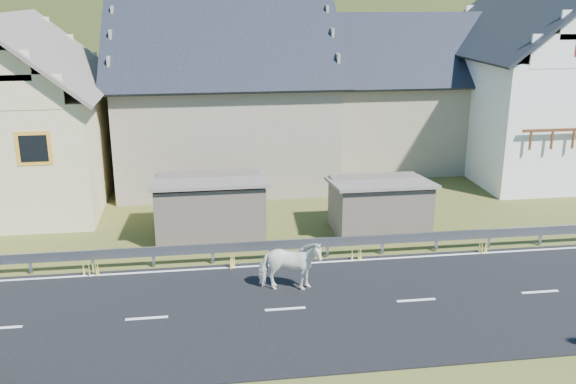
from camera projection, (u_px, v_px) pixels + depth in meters
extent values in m
plane|color=#383F1A|center=(285.00, 310.00, 18.85)|extent=(160.00, 160.00, 0.00)
cube|color=black|center=(285.00, 310.00, 18.84)|extent=(60.00, 7.00, 0.04)
cube|color=silver|center=(285.00, 309.00, 18.84)|extent=(60.00, 6.60, 0.01)
cube|color=#93969B|center=(271.00, 245.00, 22.16)|extent=(28.00, 0.08, 0.34)
cube|color=#93969B|center=(30.00, 264.00, 21.17)|extent=(0.10, 0.06, 0.70)
cube|color=#93969B|center=(93.00, 261.00, 21.44)|extent=(0.10, 0.06, 0.70)
cube|color=#93969B|center=(154.00, 258.00, 21.71)|extent=(0.10, 0.06, 0.70)
cube|color=#93969B|center=(213.00, 254.00, 21.98)|extent=(0.10, 0.06, 0.70)
cube|color=#93969B|center=(271.00, 251.00, 22.24)|extent=(0.10, 0.06, 0.70)
cube|color=#93969B|center=(327.00, 248.00, 22.51)|extent=(0.10, 0.06, 0.70)
cube|color=#93969B|center=(382.00, 245.00, 22.78)|extent=(0.10, 0.06, 0.70)
cube|color=#93969B|center=(436.00, 242.00, 23.05)|extent=(0.10, 0.06, 0.70)
cube|color=#93969B|center=(489.00, 239.00, 23.32)|extent=(0.10, 0.06, 0.70)
cube|color=#93969B|center=(540.00, 236.00, 23.58)|extent=(0.10, 0.06, 0.70)
cube|color=#726657|center=(210.00, 208.00, 24.40)|extent=(4.30, 3.30, 2.40)
cube|color=#726657|center=(379.00, 207.00, 24.83)|extent=(3.80, 2.90, 2.20)
cube|color=beige|center=(22.00, 146.00, 28.11)|extent=(7.00, 9.00, 5.00)
cube|color=gold|center=(34.00, 148.00, 23.80)|extent=(1.30, 0.12, 1.30)
cube|color=gray|center=(225.00, 127.00, 32.15)|extent=(10.00, 9.00, 5.00)
cube|color=gray|center=(404.00, 118.00, 35.44)|extent=(9.00, 8.00, 4.60)
cube|color=silver|center=(535.00, 112.00, 33.20)|extent=(8.00, 10.00, 6.00)
ellipsoid|color=#223314|center=(221.00, 91.00, 195.60)|extent=(440.00, 280.00, 260.00)
imported|color=white|center=(290.00, 266.00, 19.78)|extent=(1.19, 2.08, 1.66)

